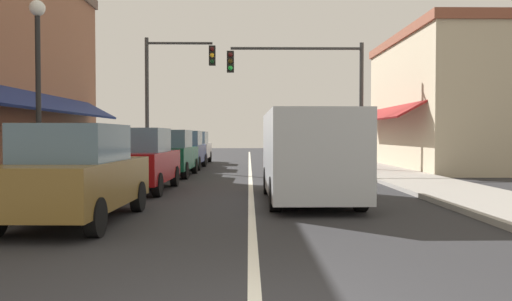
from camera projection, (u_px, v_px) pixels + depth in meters
ground_plane at (250, 172)px, 21.93m from camera, size 80.00×80.00×0.00m
sidewalk_left at (120, 171)px, 21.85m from camera, size 2.60×56.00×0.12m
sidewalk_right at (379, 171)px, 22.00m from camera, size 2.60×56.00×0.12m
lane_center_stripe at (250, 172)px, 21.93m from camera, size 0.14×52.00×0.01m
storefront_right_block at (441, 102)px, 23.95m from camera, size 5.45×10.20×6.23m
parked_car_nearest_left at (75, 174)px, 9.25m from camera, size 1.87×4.15×1.77m
parked_car_second_left at (138, 160)px, 14.42m from camera, size 1.84×4.13×1.77m
parked_car_third_left at (169, 153)px, 19.68m from camera, size 1.86×4.14×1.77m
parked_car_far_left at (184, 150)px, 24.22m from camera, size 1.82×4.12×1.77m
parked_car_distant_left at (193, 148)px, 28.74m from camera, size 1.83×4.13×1.77m
van_in_lane at (308, 153)px, 12.22m from camera, size 2.04×5.20×2.12m
traffic_signal_mast_arm at (313, 82)px, 22.12m from camera, size 5.87×0.50×5.54m
traffic_signal_left_corner at (169, 83)px, 23.94m from camera, size 3.30×0.50×6.09m
street_lamp_left_near at (38, 66)px, 11.84m from camera, size 0.36×0.36×4.66m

